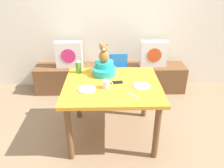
{
  "coord_description": "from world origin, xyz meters",
  "views": [
    {
      "loc": [
        -0.06,
        -2.36,
        1.93
      ],
      "look_at": [
        0.0,
        0.1,
        0.69
      ],
      "focal_mm": 35.95,
      "sensor_mm": 36.0,
      "label": 1
    }
  ],
  "objects_px": {
    "ketchup_bottle": "(78,66)",
    "highchair": "(118,73)",
    "cell_phone": "(117,82)",
    "dining_table": "(112,92)",
    "pillow_floral_left": "(69,55)",
    "pillow_floral_right": "(154,54)",
    "dinner_plate_far": "(142,86)",
    "dinner_plate_near": "(87,89)",
    "teddy_bear": "(104,53)",
    "coffee_mug": "(106,84)",
    "infant_seat_teal": "(104,69)"
  },
  "relations": [
    {
      "from": "pillow_floral_right",
      "to": "dinner_plate_far",
      "type": "xyz_separation_m",
      "value": [
        -0.39,
        -1.3,
        0.07
      ]
    },
    {
      "from": "pillow_floral_right",
      "to": "highchair",
      "type": "distance_m",
      "value": 0.76
    },
    {
      "from": "dinner_plate_far",
      "to": "infant_seat_teal",
      "type": "bearing_deg",
      "value": 139.97
    },
    {
      "from": "ketchup_bottle",
      "to": "dinner_plate_near",
      "type": "relative_size",
      "value": 0.92
    },
    {
      "from": "highchair",
      "to": "ketchup_bottle",
      "type": "distance_m",
      "value": 0.78
    },
    {
      "from": "dining_table",
      "to": "ketchup_bottle",
      "type": "distance_m",
      "value": 0.58
    },
    {
      "from": "pillow_floral_left",
      "to": "infant_seat_teal",
      "type": "height_order",
      "value": "same"
    },
    {
      "from": "highchair",
      "to": "cell_phone",
      "type": "bearing_deg",
      "value": -94.43
    },
    {
      "from": "dinner_plate_far",
      "to": "cell_phone",
      "type": "xyz_separation_m",
      "value": [
        -0.28,
        0.11,
        -0.0
      ]
    },
    {
      "from": "dinner_plate_near",
      "to": "cell_phone",
      "type": "height_order",
      "value": "dinner_plate_near"
    },
    {
      "from": "pillow_floral_right",
      "to": "coffee_mug",
      "type": "distance_m",
      "value": 1.55
    },
    {
      "from": "highchair",
      "to": "coffee_mug",
      "type": "bearing_deg",
      "value": -101.53
    },
    {
      "from": "pillow_floral_left",
      "to": "ketchup_bottle",
      "type": "height_order",
      "value": "ketchup_bottle"
    },
    {
      "from": "dinner_plate_far",
      "to": "highchair",
      "type": "bearing_deg",
      "value": 104.12
    },
    {
      "from": "highchair",
      "to": "dinner_plate_far",
      "type": "bearing_deg",
      "value": -75.88
    },
    {
      "from": "teddy_bear",
      "to": "cell_phone",
      "type": "height_order",
      "value": "teddy_bear"
    },
    {
      "from": "dinner_plate_near",
      "to": "coffee_mug",
      "type": "bearing_deg",
      "value": 10.33
    },
    {
      "from": "pillow_floral_left",
      "to": "pillow_floral_right",
      "type": "height_order",
      "value": "same"
    },
    {
      "from": "dining_table",
      "to": "ketchup_bottle",
      "type": "height_order",
      "value": "ketchup_bottle"
    },
    {
      "from": "pillow_floral_left",
      "to": "highchair",
      "type": "distance_m",
      "value": 0.93
    },
    {
      "from": "cell_phone",
      "to": "pillow_floral_left",
      "type": "bearing_deg",
      "value": 24.91
    },
    {
      "from": "dinner_plate_near",
      "to": "pillow_floral_left",
      "type": "bearing_deg",
      "value": 106.69
    },
    {
      "from": "dining_table",
      "to": "dinner_plate_near",
      "type": "bearing_deg",
      "value": -155.37
    },
    {
      "from": "pillow_floral_right",
      "to": "coffee_mug",
      "type": "bearing_deg",
      "value": -121.1
    },
    {
      "from": "dining_table",
      "to": "highchair",
      "type": "height_order",
      "value": "highchair"
    },
    {
      "from": "pillow_floral_right",
      "to": "coffee_mug",
      "type": "xyz_separation_m",
      "value": [
        -0.8,
        -1.32,
        0.11
      ]
    },
    {
      "from": "pillow_floral_left",
      "to": "dinner_plate_near",
      "type": "distance_m",
      "value": 1.43
    },
    {
      "from": "dining_table",
      "to": "dinner_plate_far",
      "type": "bearing_deg",
      "value": -11.71
    },
    {
      "from": "cell_phone",
      "to": "infant_seat_teal",
      "type": "bearing_deg",
      "value": 23.01
    },
    {
      "from": "ketchup_bottle",
      "to": "cell_phone",
      "type": "distance_m",
      "value": 0.58
    },
    {
      "from": "dining_table",
      "to": "highchair",
      "type": "distance_m",
      "value": 0.83
    },
    {
      "from": "pillow_floral_left",
      "to": "coffee_mug",
      "type": "height_order",
      "value": "pillow_floral_left"
    },
    {
      "from": "pillow_floral_left",
      "to": "teddy_bear",
      "type": "bearing_deg",
      "value": -57.32
    },
    {
      "from": "ketchup_bottle",
      "to": "highchair",
      "type": "bearing_deg",
      "value": 40.84
    },
    {
      "from": "dinner_plate_near",
      "to": "pillow_floral_right",
      "type": "bearing_deg",
      "value": 53.29
    },
    {
      "from": "dinner_plate_near",
      "to": "teddy_bear",
      "type": "bearing_deg",
      "value": 65.66
    },
    {
      "from": "pillow_floral_right",
      "to": "dining_table",
      "type": "relative_size",
      "value": 0.39
    },
    {
      "from": "ketchup_bottle",
      "to": "dinner_plate_far",
      "type": "relative_size",
      "value": 0.92
    },
    {
      "from": "cell_phone",
      "to": "dining_table",
      "type": "bearing_deg",
      "value": 116.56
    },
    {
      "from": "pillow_floral_left",
      "to": "cell_phone",
      "type": "distance_m",
      "value": 1.41
    },
    {
      "from": "highchair",
      "to": "teddy_bear",
      "type": "xyz_separation_m",
      "value": [
        -0.21,
        -0.52,
        0.5
      ]
    },
    {
      "from": "dinner_plate_far",
      "to": "cell_phone",
      "type": "distance_m",
      "value": 0.3
    },
    {
      "from": "pillow_floral_right",
      "to": "teddy_bear",
      "type": "bearing_deg",
      "value": -131.31
    },
    {
      "from": "ketchup_bottle",
      "to": "dinner_plate_far",
      "type": "distance_m",
      "value": 0.88
    },
    {
      "from": "teddy_bear",
      "to": "dinner_plate_far",
      "type": "height_order",
      "value": "teddy_bear"
    },
    {
      "from": "coffee_mug",
      "to": "dining_table",
      "type": "bearing_deg",
      "value": 52.8
    },
    {
      "from": "cell_phone",
      "to": "highchair",
      "type": "bearing_deg",
      "value": -11.71
    },
    {
      "from": "highchair",
      "to": "dinner_plate_near",
      "type": "relative_size",
      "value": 3.95
    },
    {
      "from": "pillow_floral_left",
      "to": "dining_table",
      "type": "xyz_separation_m",
      "value": [
        0.7,
        -1.23,
        -0.05
      ]
    },
    {
      "from": "pillow_floral_right",
      "to": "ketchup_bottle",
      "type": "distance_m",
      "value": 1.47
    }
  ]
}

